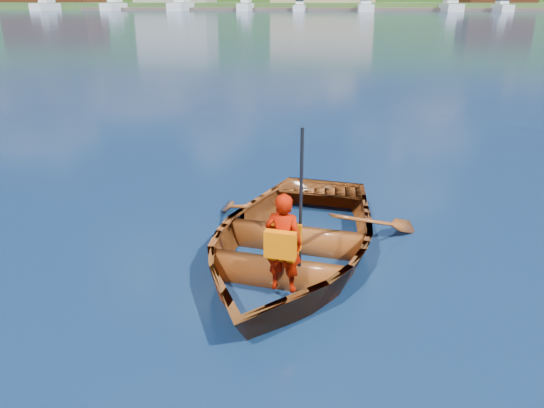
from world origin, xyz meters
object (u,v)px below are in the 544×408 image
(rowboat, at_px, (291,239))
(dock, at_px, (373,9))
(marina_yachts, at_px, (303,6))
(child_paddler, at_px, (284,242))

(rowboat, xyz_separation_m, dock, (9.97, 147.11, 0.11))
(dock, distance_m, marina_yachts, 19.24)
(child_paddler, xyz_separation_m, marina_yachts, (-8.67, 143.35, 0.72))
(rowboat, distance_m, child_paddler, 0.99)
(rowboat, xyz_separation_m, child_paddler, (-0.00, -0.91, 0.38))
(marina_yachts, bearing_deg, dock, 14.07)
(rowboat, relative_size, child_paddler, 2.59)
(marina_yachts, bearing_deg, rowboat, -86.51)
(rowboat, distance_m, dock, 147.45)
(rowboat, bearing_deg, marina_yachts, 93.49)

